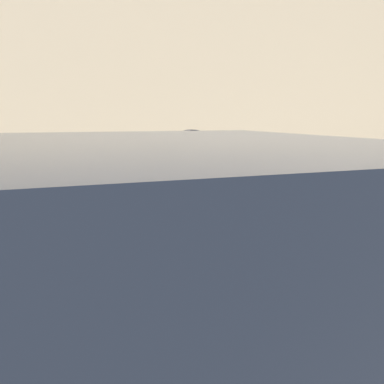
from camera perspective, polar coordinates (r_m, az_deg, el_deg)
sidewalk at (r=4.27m, az=-0.54°, el=-13.53°), size 24.00×2.80×0.14m
building_facade at (r=7.13m, az=-9.39°, el=23.35°), size 24.00×0.30×6.76m
parking_meter at (r=2.83m, az=0.00°, el=1.23°), size 0.22×0.15×1.63m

